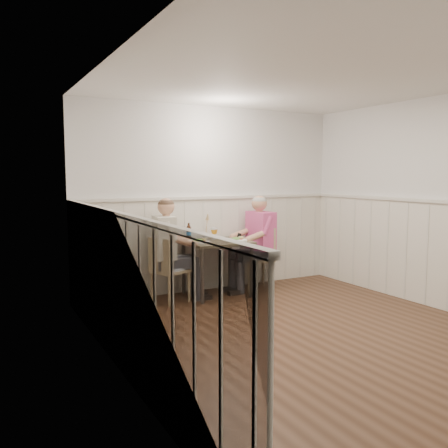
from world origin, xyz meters
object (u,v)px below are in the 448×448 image
dining_table (217,249)px  chair_left (167,267)px  diner_cream (168,258)px  man_in_pink (258,249)px  chair_right (260,255)px  grass_vase (206,227)px  beer_bottle (189,232)px

dining_table → chair_left: bearing=-178.3°
diner_cream → man_in_pink: bearing=0.1°
chair_right → grass_vase: grass_vase is taller
chair_right → chair_left: (-1.46, -0.08, -0.03)m
dining_table → man_in_pink: bearing=3.8°
grass_vase → diner_cream: bearing=-162.7°
beer_bottle → grass_vase: bearing=-2.6°
man_in_pink → beer_bottle: (-0.99, 0.21, 0.28)m
chair_left → man_in_pink: size_ratio=0.62×
chair_left → dining_table: bearing=1.7°
chair_right → chair_left: size_ratio=1.06×
chair_right → man_in_pink: bearing=-159.1°
grass_vase → chair_left: bearing=-158.7°
grass_vase → dining_table: bearing=-79.3°
man_in_pink → beer_bottle: bearing=167.9°
chair_left → grass_vase: (0.69, 0.27, 0.46)m
chair_right → beer_bottle: beer_bottle is taller
chair_left → diner_cream: bearing=62.5°
dining_table → beer_bottle: size_ratio=3.50×
man_in_pink → grass_vase: 0.84m
man_in_pink → grass_vase: man_in_pink is taller
chair_left → beer_bottle: size_ratio=3.56×
chair_left → man_in_pink: 1.43m
man_in_pink → grass_vase: (-0.74, 0.20, 0.34)m
chair_left → diner_cream: size_ratio=0.62×
chair_left → grass_vase: grass_vase is taller
chair_right → chair_left: chair_right is taller
dining_table → diner_cream: bearing=176.5°
chair_right → dining_table: bearing=-175.2°
diner_cream → grass_vase: bearing=17.3°
dining_table → man_in_pink: 0.69m
chair_right → grass_vase: (-0.78, 0.19, 0.43)m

